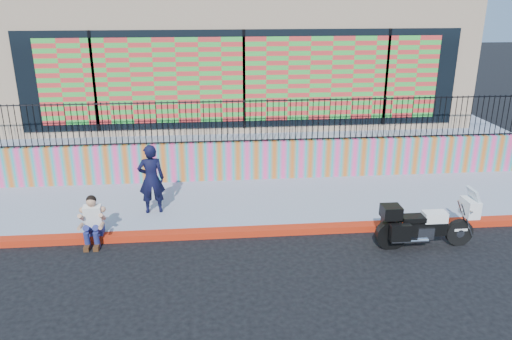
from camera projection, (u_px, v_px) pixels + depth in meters
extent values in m
plane|color=black|center=(258.00, 234.00, 11.38)|extent=(90.00, 90.00, 0.00)
cube|color=red|center=(258.00, 231.00, 11.35)|extent=(16.00, 0.30, 0.15)
cube|color=gray|center=(252.00, 203.00, 12.90)|extent=(16.00, 3.00, 0.15)
cube|color=#FF438D|center=(247.00, 160.00, 14.19)|extent=(16.00, 0.20, 1.10)
cube|color=gray|center=(237.00, 120.00, 19.00)|extent=(16.00, 10.00, 1.25)
cube|color=tan|center=(236.00, 51.00, 17.94)|extent=(14.00, 8.00, 4.00)
cube|color=black|center=(244.00, 80.00, 14.30)|extent=(12.60, 0.04, 2.80)
cube|color=red|center=(244.00, 80.00, 14.27)|extent=(11.48, 0.02, 2.40)
cylinder|color=black|center=(459.00, 232.00, 10.81)|extent=(0.59, 0.13, 0.59)
cylinder|color=black|center=(391.00, 235.00, 10.67)|extent=(0.59, 0.13, 0.59)
cube|color=black|center=(426.00, 228.00, 10.69)|extent=(0.85, 0.25, 0.30)
cube|color=silver|center=(423.00, 231.00, 10.71)|extent=(0.36, 0.30, 0.27)
cube|color=white|center=(435.00, 217.00, 10.62)|extent=(0.49, 0.29, 0.22)
cube|color=black|center=(413.00, 218.00, 10.58)|extent=(0.49, 0.30, 0.11)
cube|color=white|center=(470.00, 208.00, 10.63)|extent=(0.27, 0.47, 0.38)
cube|color=silver|center=(474.00, 195.00, 10.53)|extent=(0.16, 0.41, 0.30)
cube|color=black|center=(391.00, 212.00, 10.48)|extent=(0.39, 0.38, 0.27)
cube|color=black|center=(400.00, 233.00, 10.36)|extent=(0.43, 0.16, 0.36)
cube|color=black|center=(391.00, 222.00, 10.87)|extent=(0.43, 0.16, 0.36)
cube|color=white|center=(460.00, 229.00, 10.78)|extent=(0.29, 0.14, 0.05)
imported|color=black|center=(151.00, 179.00, 11.91)|extent=(0.67, 0.48, 1.71)
cube|color=navy|center=(95.00, 230.00, 11.04)|extent=(0.36, 0.28, 0.18)
cube|color=white|center=(93.00, 216.00, 10.89)|extent=(0.38, 0.27, 0.54)
sphere|color=tan|center=(91.00, 202.00, 10.73)|extent=(0.21, 0.21, 0.21)
cube|color=#472814|center=(87.00, 247.00, 10.68)|extent=(0.11, 0.26, 0.10)
cube|color=#472814|center=(97.00, 247.00, 10.70)|extent=(0.11, 0.26, 0.10)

